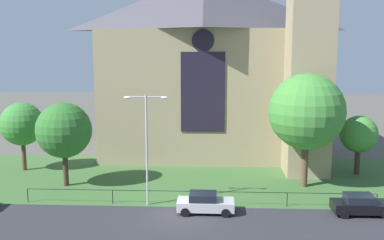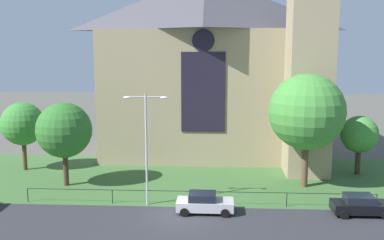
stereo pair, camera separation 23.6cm
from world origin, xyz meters
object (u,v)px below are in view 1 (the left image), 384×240
object	(u,v)px
church_building	(211,64)
tree_right_near	(307,112)
streetlamp_near	(147,136)
parked_car_black	(361,205)
parked_car_silver	(205,203)
tree_left_far	(22,124)
tree_left_near	(64,130)
tree_right_far	(359,134)

from	to	relation	value
church_building	tree_right_near	bearing A→B (deg)	-54.04
streetlamp_near	parked_car_black	world-z (taller)	streetlamp_near
parked_car_silver	tree_left_far	bearing A→B (deg)	149.71
church_building	streetlamp_near	xyz separation A→B (m)	(-4.78, -16.79, -4.81)
tree_left_near	tree_left_far	bearing A→B (deg)	140.27
tree_left_near	tree_right_far	world-z (taller)	tree_left_near
tree_left_near	tree_right_near	bearing A→B (deg)	2.13
parked_car_silver	parked_car_black	size ratio (longest dim) A/B	1.00
tree_right_far	streetlamp_near	distance (m)	21.30
tree_right_near	church_building	bearing A→B (deg)	125.96
church_building	tree_right_far	world-z (taller)	church_building
tree_right_near	streetlamp_near	distance (m)	14.19
church_building	parked_car_silver	xyz separation A→B (m)	(-0.28, -18.25, -9.53)
streetlamp_near	parked_car_silver	world-z (taller)	streetlamp_near
streetlamp_near	tree_left_far	bearing A→B (deg)	145.73
church_building	tree_left_far	xyz separation A→B (m)	(-18.55, -7.40, -5.62)
streetlamp_near	church_building	bearing A→B (deg)	74.10
tree_right_far	streetlamp_near	bearing A→B (deg)	-153.48
tree_right_far	parked_car_silver	bearing A→B (deg)	-142.95
tree_left_far	tree_left_near	bearing A→B (deg)	-39.73
parked_car_silver	streetlamp_near	bearing A→B (deg)	162.36
tree_left_near	parked_car_silver	distance (m)	14.44
tree_left_far	tree_right_far	distance (m)	32.79
tree_right_near	parked_car_black	bearing A→B (deg)	-67.10
tree_right_far	parked_car_black	xyz separation A→B (m)	(-3.10, -10.81, -3.15)
tree_left_far	streetlamp_near	bearing A→B (deg)	-34.27
tree_left_far	parked_car_silver	distance (m)	21.61
tree_left_near	streetlamp_near	bearing A→B (deg)	-29.73
tree_right_far	parked_car_black	distance (m)	11.68
church_building	streetlamp_near	distance (m)	18.10
church_building	parked_car_black	bearing A→B (deg)	-58.44
tree_right_near	tree_left_near	xyz separation A→B (m)	(-21.04, -0.78, -1.67)
tree_left_far	parked_car_black	xyz separation A→B (m)	(29.68, -10.71, -3.91)
church_building	tree_right_far	size ratio (longest dim) A/B	4.56
church_building	parked_car_silver	bearing A→B (deg)	-90.89
tree_right_far	streetlamp_near	xyz separation A→B (m)	(-19.01, -9.49, 1.57)
church_building	tree_right_near	size ratio (longest dim) A/B	2.61
tree_right_far	parked_car_silver	world-z (taller)	tree_right_far
church_building	parked_car_black	world-z (taller)	church_building
tree_left_far	tree_right_near	bearing A→B (deg)	-8.60
tree_left_far	tree_right_near	xyz separation A→B (m)	(26.87, -4.07, 1.99)
tree_left_far	parked_car_silver	bearing A→B (deg)	-30.70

